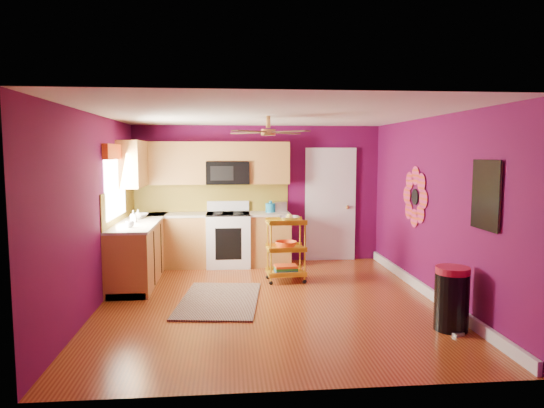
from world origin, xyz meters
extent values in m
plane|color=maroon|center=(0.00, 0.00, 0.00)|extent=(5.00, 5.00, 0.00)
cube|color=#580A3E|center=(0.00, 2.50, 1.25)|extent=(4.50, 0.04, 2.50)
cube|color=#580A3E|center=(0.00, -2.50, 1.25)|extent=(4.50, 0.04, 2.50)
cube|color=#580A3E|center=(-2.25, 0.00, 1.25)|extent=(0.04, 5.00, 2.50)
cube|color=#580A3E|center=(2.25, 0.00, 1.25)|extent=(0.04, 5.00, 2.50)
cube|color=silver|center=(0.00, 0.00, 2.50)|extent=(4.50, 5.00, 0.04)
cube|color=white|center=(2.22, 0.00, 0.07)|extent=(0.05, 4.90, 0.14)
cube|color=#9A642A|center=(-1.95, 1.35, 0.45)|extent=(0.60, 2.30, 0.90)
cube|color=#9A642A|center=(-0.85, 2.20, 0.45)|extent=(2.80, 0.60, 0.90)
cube|color=beige|center=(-1.95, 1.35, 0.92)|extent=(0.63, 2.30, 0.04)
cube|color=beige|center=(-0.85, 2.20, 0.92)|extent=(2.80, 0.63, 0.04)
cube|color=black|center=(-1.95, 1.35, 0.05)|extent=(0.54, 2.30, 0.10)
cube|color=black|center=(-0.85, 2.20, 0.05)|extent=(2.80, 0.54, 0.10)
cube|color=white|center=(-0.55, 2.17, 0.46)|extent=(0.76, 0.66, 0.92)
cube|color=black|center=(-0.55, 2.17, 0.93)|extent=(0.76, 0.62, 0.03)
cube|color=white|center=(-0.55, 2.45, 1.04)|extent=(0.76, 0.06, 0.18)
cube|color=black|center=(-0.55, 1.84, 0.45)|extent=(0.45, 0.02, 0.55)
cube|color=#9A642A|center=(-1.59, 2.33, 1.83)|extent=(1.32, 0.33, 0.75)
cube|color=#9A642A|center=(0.19, 2.33, 1.83)|extent=(0.72, 0.33, 0.75)
cube|color=#9A642A|center=(-0.55, 2.33, 2.03)|extent=(0.76, 0.33, 0.34)
cube|color=#9A642A|center=(-2.08, 1.85, 1.83)|extent=(0.33, 1.30, 0.75)
cube|color=black|center=(-0.55, 2.30, 1.65)|extent=(0.76, 0.38, 0.40)
cube|color=olive|center=(-0.85, 2.49, 1.20)|extent=(2.80, 0.01, 0.51)
cube|color=olive|center=(-2.24, 1.35, 1.20)|extent=(0.01, 2.30, 0.51)
cube|color=white|center=(-2.23, 1.05, 1.55)|extent=(0.03, 1.20, 1.00)
cube|color=#EA4D14|center=(-2.20, 1.05, 2.02)|extent=(0.08, 1.35, 0.22)
cube|color=white|center=(1.35, 2.48, 1.02)|extent=(0.85, 0.04, 2.05)
cube|color=white|center=(1.35, 2.46, 1.02)|extent=(0.95, 0.02, 2.15)
sphere|color=#BF8C3F|center=(1.67, 2.42, 1.00)|extent=(0.07, 0.07, 0.07)
cylinder|color=black|center=(2.23, 0.60, 1.35)|extent=(0.01, 0.24, 0.24)
cube|color=teal|center=(2.23, -1.40, 1.55)|extent=(0.03, 0.52, 0.72)
cube|color=black|center=(2.21, -1.40, 1.55)|extent=(0.01, 0.56, 0.76)
cylinder|color=#BF8C3F|center=(0.00, 0.20, 2.42)|extent=(0.06, 0.06, 0.16)
cylinder|color=#BF8C3F|center=(0.00, 0.20, 2.28)|extent=(0.20, 0.20, 0.08)
cube|color=#4C2D19|center=(0.27, 0.47, 2.28)|extent=(0.47, 0.47, 0.01)
cube|color=#4C2D19|center=(-0.27, 0.47, 2.28)|extent=(0.47, 0.47, 0.01)
cube|color=#4C2D19|center=(-0.27, -0.07, 2.28)|extent=(0.47, 0.47, 0.01)
cube|color=#4C2D19|center=(0.27, -0.07, 2.28)|extent=(0.47, 0.47, 0.01)
cube|color=black|center=(-0.68, 0.08, 0.01)|extent=(1.22, 1.78, 0.02)
cylinder|color=gold|center=(0.09, 0.81, 0.50)|extent=(0.03, 0.03, 0.91)
cylinder|color=gold|center=(0.61, 0.84, 0.50)|extent=(0.03, 0.03, 0.91)
cylinder|color=gold|center=(0.07, 1.17, 0.50)|extent=(0.03, 0.03, 0.91)
cylinder|color=gold|center=(0.59, 1.20, 0.50)|extent=(0.03, 0.03, 0.91)
sphere|color=black|center=(0.09, 0.81, 0.03)|extent=(0.06, 0.06, 0.06)
sphere|color=black|center=(0.61, 0.84, 0.03)|extent=(0.06, 0.06, 0.06)
sphere|color=black|center=(0.07, 1.17, 0.03)|extent=(0.06, 0.06, 0.06)
sphere|color=black|center=(0.59, 1.20, 0.03)|extent=(0.06, 0.06, 0.06)
cube|color=gold|center=(0.34, 1.01, 0.93)|extent=(0.61, 0.46, 0.03)
cube|color=gold|center=(0.34, 1.01, 0.51)|extent=(0.61, 0.46, 0.03)
cube|color=gold|center=(0.34, 1.01, 0.13)|extent=(0.61, 0.46, 0.03)
imported|color=beige|center=(0.40, 1.01, 0.99)|extent=(0.34, 0.34, 0.08)
sphere|color=yellow|center=(0.40, 1.01, 1.01)|extent=(0.11, 0.11, 0.11)
imported|color=#EA4D14|center=(0.34, 1.01, 0.58)|extent=(0.35, 0.35, 0.10)
cube|color=navy|center=(0.34, 1.01, 0.17)|extent=(0.36, 0.28, 0.04)
cube|color=#267233|center=(0.34, 1.01, 0.21)|extent=(0.36, 0.28, 0.04)
cube|color=#EA4D14|center=(0.34, 1.01, 0.24)|extent=(0.36, 0.28, 0.03)
cylinder|color=black|center=(1.96, -1.24, 0.33)|extent=(0.50, 0.50, 0.65)
cylinder|color=#A5172D|center=(1.96, -1.24, 0.69)|extent=(0.38, 0.38, 0.08)
cube|color=beige|center=(1.96, -1.43, 0.02)|extent=(0.15, 0.11, 0.03)
cylinder|color=#1577A3|center=(0.22, 2.28, 1.02)|extent=(0.18, 0.18, 0.16)
sphere|color=#1577A3|center=(0.22, 2.28, 1.12)|extent=(0.06, 0.06, 0.06)
cube|color=beige|center=(0.40, 2.31, 1.03)|extent=(0.22, 0.15, 0.18)
imported|color=#EA3F72|center=(-2.00, 1.15, 1.03)|extent=(0.08, 0.08, 0.18)
imported|color=white|center=(-1.99, 1.53, 1.02)|extent=(0.12, 0.12, 0.16)
imported|color=white|center=(-2.01, 1.71, 0.98)|extent=(0.29, 0.29, 0.07)
imported|color=white|center=(-1.95, 0.64, 0.99)|extent=(0.12, 0.12, 0.09)
camera|label=1|loc=(-0.55, -6.37, 2.00)|focal=32.00mm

